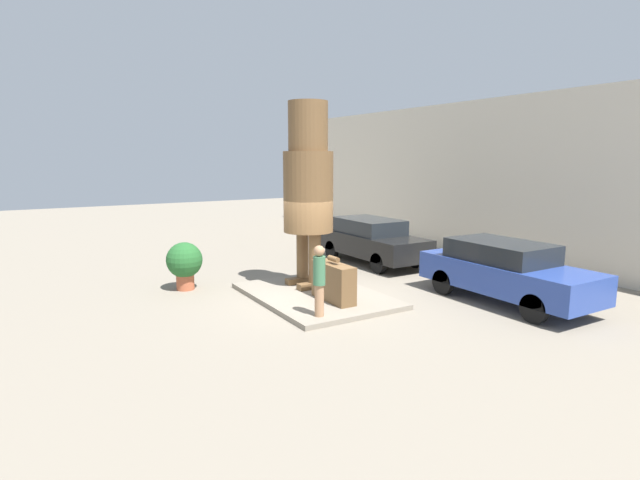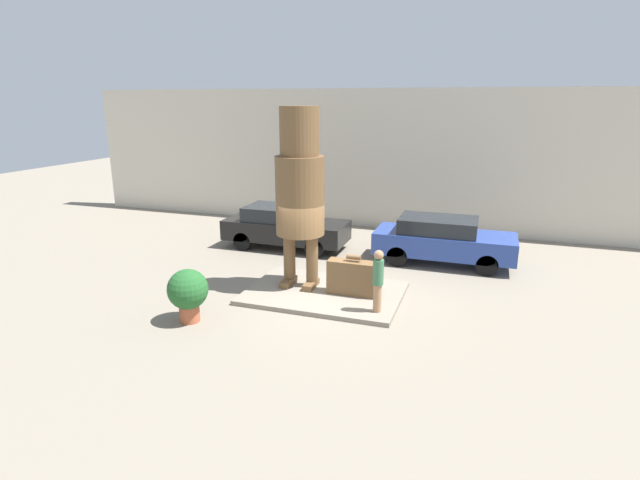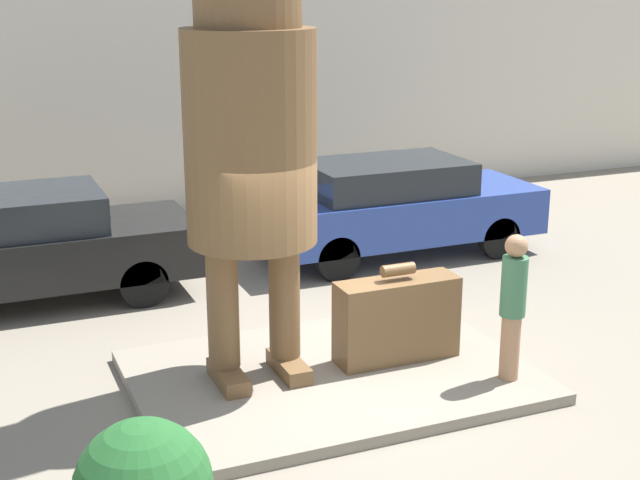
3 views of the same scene
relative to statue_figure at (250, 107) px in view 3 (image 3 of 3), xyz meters
name	(u,v)px [view 3 (image 3 of 3)]	position (x,y,z in m)	size (l,w,h in m)	color
ground_plane	(331,382)	(0.79, -0.24, -3.04)	(60.00, 60.00, 0.00)	gray
pedestal	(331,376)	(0.79, -0.24, -2.98)	(4.26, 3.00, 0.12)	gray
building_backdrop	(153,59)	(0.79, 8.06, -0.18)	(28.00, 0.60, 5.71)	beige
statue_figure	(250,107)	(0.00, 0.00, 0.00)	(1.35, 1.35, 4.99)	brown
giant_suitcase	(397,319)	(1.61, -0.20, -2.44)	(1.40, 0.44, 1.13)	brown
tourist	(513,301)	(2.49, -1.14, -2.03)	(0.27, 0.27, 1.61)	#A87A56
parked_car_black	(23,245)	(-2.05, 3.68, -2.22)	(4.47, 1.75, 1.54)	black
parked_car_blue	(395,205)	(3.59, 3.69, -2.22)	(4.51, 1.76, 1.54)	#284293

